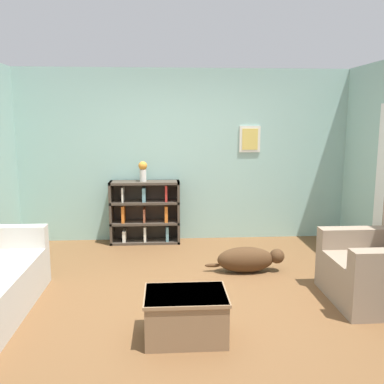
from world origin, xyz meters
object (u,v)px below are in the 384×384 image
(recliner_chair, at_px, (383,268))
(coffee_table, at_px, (186,314))
(bookshelf, at_px, (145,212))
(dog, at_px, (248,259))
(vase, at_px, (143,170))

(recliner_chair, relative_size, coffee_table, 1.42)
(bookshelf, relative_size, dog, 1.06)
(vase, bearing_deg, coffee_table, -80.43)
(dog, xyz_separation_m, vase, (-1.33, 1.36, 0.95))
(bookshelf, height_order, recliner_chair, recliner_chair)
(vase, bearing_deg, bookshelf, 44.42)
(dog, bearing_deg, bookshelf, 133.31)
(coffee_table, distance_m, vase, 3.07)
(recliner_chair, xyz_separation_m, vase, (-2.54, 2.27, 0.76))
(coffee_table, bearing_deg, vase, 99.57)
(bookshelf, height_order, dog, bookshelf)
(vase, bearing_deg, dog, -45.69)
(coffee_table, xyz_separation_m, dog, (0.84, 1.54, -0.05))
(bookshelf, height_order, vase, vase)
(recliner_chair, bearing_deg, dog, 143.04)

